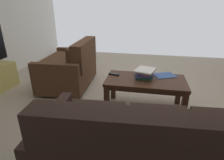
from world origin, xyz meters
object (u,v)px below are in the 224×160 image
at_px(coffee_table, 145,84).
at_px(book_stack, 144,73).
at_px(sofa_main, 161,153).
at_px(loose_magazine, 165,75).
at_px(tv_remote, 114,74).
at_px(loveseat_near, 71,67).

distance_m(coffee_table, book_stack, 0.15).
bearing_deg(sofa_main, coffee_table, -83.22).
relative_size(sofa_main, book_stack, 5.55).
xyz_separation_m(sofa_main, book_stack, (0.17, -1.33, 0.15)).
bearing_deg(coffee_table, sofa_main, 96.78).
bearing_deg(loose_magazine, tv_remote, 72.40).
bearing_deg(loveseat_near, loose_magazine, 167.10).
bearing_deg(sofa_main, book_stack, -82.53).
relative_size(sofa_main, tv_remote, 11.59).
distance_m(loveseat_near, loose_magazine, 1.64).
height_order(book_stack, tv_remote, book_stack).
height_order(loveseat_near, coffee_table, loveseat_near).
xyz_separation_m(coffee_table, loose_magazine, (-0.26, -0.19, 0.08)).
relative_size(loveseat_near, coffee_table, 1.08).
relative_size(sofa_main, loveseat_near, 1.64).
xyz_separation_m(coffee_table, book_stack, (0.02, -0.06, 0.14)).
distance_m(sofa_main, book_stack, 1.35).
distance_m(loveseat_near, coffee_table, 1.45).
relative_size(book_stack, tv_remote, 2.09).
height_order(tv_remote, loose_magazine, tv_remote).
xyz_separation_m(sofa_main, coffee_table, (0.15, -1.26, 0.01)).
xyz_separation_m(coffee_table, tv_remote, (0.46, -0.08, 0.08)).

